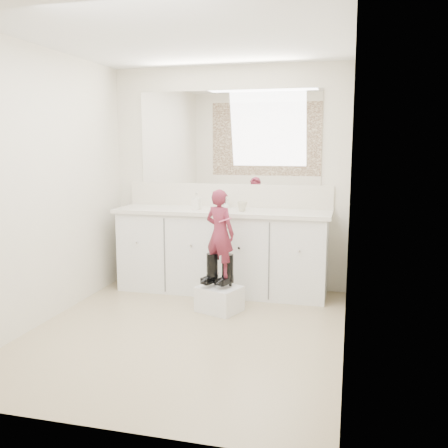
# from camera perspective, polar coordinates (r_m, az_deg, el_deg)

# --- Properties ---
(floor) EXTENTS (3.00, 3.00, 0.00)m
(floor) POSITION_cam_1_polar(r_m,az_deg,el_deg) (4.33, -4.35, -12.18)
(floor) COLOR #958362
(floor) RESTS_ON ground
(ceiling) EXTENTS (3.00, 3.00, 0.00)m
(ceiling) POSITION_cam_1_polar(r_m,az_deg,el_deg) (4.12, -4.78, 20.67)
(ceiling) COLOR white
(ceiling) RESTS_ON wall_back
(wall_back) EXTENTS (2.60, 0.00, 2.60)m
(wall_back) POSITION_cam_1_polar(r_m,az_deg,el_deg) (5.49, 0.51, 5.24)
(wall_back) COLOR beige
(wall_back) RESTS_ON floor
(wall_front) EXTENTS (2.60, 0.00, 2.60)m
(wall_front) POSITION_cam_1_polar(r_m,az_deg,el_deg) (2.69, -14.91, 0.83)
(wall_front) COLOR beige
(wall_front) RESTS_ON floor
(wall_left) EXTENTS (0.00, 3.00, 3.00)m
(wall_left) POSITION_cam_1_polar(r_m,az_deg,el_deg) (4.64, -19.97, 3.97)
(wall_left) COLOR beige
(wall_left) RESTS_ON floor
(wall_right) EXTENTS (0.00, 3.00, 3.00)m
(wall_right) POSITION_cam_1_polar(r_m,az_deg,el_deg) (3.84, 14.17, 3.27)
(wall_right) COLOR beige
(wall_right) RESTS_ON floor
(vanity_cabinet) EXTENTS (2.20, 0.55, 0.85)m
(vanity_cabinet) POSITION_cam_1_polar(r_m,az_deg,el_deg) (5.34, -0.21, -3.29)
(vanity_cabinet) COLOR silver
(vanity_cabinet) RESTS_ON floor
(countertop) EXTENTS (2.28, 0.58, 0.04)m
(countertop) POSITION_cam_1_polar(r_m,az_deg,el_deg) (5.25, -0.25, 1.43)
(countertop) COLOR beige
(countertop) RESTS_ON vanity_cabinet
(backsplash) EXTENTS (2.28, 0.03, 0.25)m
(backsplash) POSITION_cam_1_polar(r_m,az_deg,el_deg) (5.49, 0.47, 3.30)
(backsplash) COLOR beige
(backsplash) RESTS_ON countertop
(mirror) EXTENTS (2.00, 0.02, 1.00)m
(mirror) POSITION_cam_1_polar(r_m,az_deg,el_deg) (5.47, 0.49, 9.83)
(mirror) COLOR white
(mirror) RESTS_ON wall_back
(dot_panel) EXTENTS (2.00, 0.01, 1.20)m
(dot_panel) POSITION_cam_1_polar(r_m,az_deg,el_deg) (2.67, -15.20, 10.45)
(dot_panel) COLOR #472819
(dot_panel) RESTS_ON wall_front
(faucet) EXTENTS (0.08, 0.08, 0.10)m
(faucet) POSITION_cam_1_polar(r_m,az_deg,el_deg) (5.40, 0.19, 2.39)
(faucet) COLOR silver
(faucet) RESTS_ON countertop
(cup) EXTENTS (0.12, 0.12, 0.10)m
(cup) POSITION_cam_1_polar(r_m,az_deg,el_deg) (5.13, 2.08, 2.04)
(cup) COLOR #C0B999
(cup) RESTS_ON countertop
(soap_bottle) EXTENTS (0.09, 0.09, 0.18)m
(soap_bottle) POSITION_cam_1_polar(r_m,az_deg,el_deg) (5.27, -3.17, 2.63)
(soap_bottle) COLOR silver
(soap_bottle) RESTS_ON countertop
(step_stool) EXTENTS (0.46, 0.43, 0.24)m
(step_stool) POSITION_cam_1_polar(r_m,az_deg,el_deg) (4.78, -0.53, -8.55)
(step_stool) COLOR silver
(step_stool) RESTS_ON floor
(boot_left) EXTENTS (0.18, 0.24, 0.31)m
(boot_left) POSITION_cam_1_polar(r_m,az_deg,el_deg) (4.75, -1.35, -5.24)
(boot_left) COLOR black
(boot_left) RESTS_ON step_stool
(boot_right) EXTENTS (0.18, 0.24, 0.31)m
(boot_right) POSITION_cam_1_polar(r_m,az_deg,el_deg) (4.71, 0.42, -5.35)
(boot_right) COLOR black
(boot_right) RESTS_ON step_stool
(toddler) EXTENTS (0.35, 0.29, 0.82)m
(toddler) POSITION_cam_1_polar(r_m,az_deg,el_deg) (4.65, -0.47, -1.05)
(toddler) COLOR #A13150
(toddler) RESTS_ON step_stool
(toothbrush) EXTENTS (0.13, 0.06, 0.06)m
(toothbrush) POSITION_cam_1_polar(r_m,az_deg,el_deg) (4.53, 0.12, 0.46)
(toothbrush) COLOR #E65986
(toothbrush) RESTS_ON toddler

